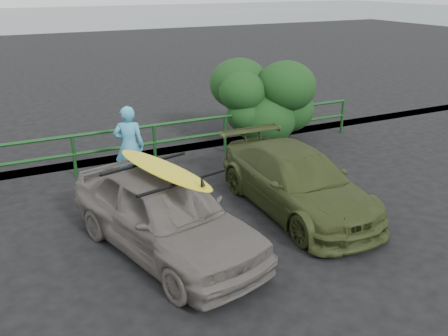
# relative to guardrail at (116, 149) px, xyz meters

# --- Properties ---
(ground) EXTENTS (80.00, 80.00, 0.00)m
(ground) POSITION_rel_guardrail_xyz_m (0.00, -5.00, -0.52)
(ground) COLOR black
(guardrail) EXTENTS (14.00, 0.08, 1.04)m
(guardrail) POSITION_rel_guardrail_xyz_m (0.00, 0.00, 0.00)
(guardrail) COLOR #134418
(guardrail) RESTS_ON ground
(shrub_right) EXTENTS (3.20, 2.40, 2.07)m
(shrub_right) POSITION_rel_guardrail_xyz_m (5.00, 0.50, 0.51)
(shrub_right) COLOR #163C16
(shrub_right) RESTS_ON ground
(sedan) EXTENTS (2.64, 4.48, 1.43)m
(sedan) POSITION_rel_guardrail_xyz_m (-0.30, -4.27, 0.20)
(sedan) COLOR #625C57
(sedan) RESTS_ON ground
(olive_vehicle) EXTENTS (1.86, 4.33, 1.24)m
(olive_vehicle) POSITION_rel_guardrail_xyz_m (2.65, -3.89, 0.10)
(olive_vehicle) COLOR #35411D
(olive_vehicle) RESTS_ON ground
(man) EXTENTS (0.79, 0.67, 1.85)m
(man) POSITION_rel_guardrail_xyz_m (0.04, -1.11, 0.41)
(man) COLOR #43A4CB
(man) RESTS_ON ground
(roof_rack) EXTENTS (1.91, 1.54, 0.06)m
(roof_rack) POSITION_rel_guardrail_xyz_m (-0.30, -4.27, 0.94)
(roof_rack) COLOR black
(roof_rack) RESTS_ON sedan
(surfboard) EXTENTS (1.11, 2.58, 0.07)m
(surfboard) POSITION_rel_guardrail_xyz_m (-0.30, -4.27, 1.00)
(surfboard) COLOR yellow
(surfboard) RESTS_ON roof_rack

